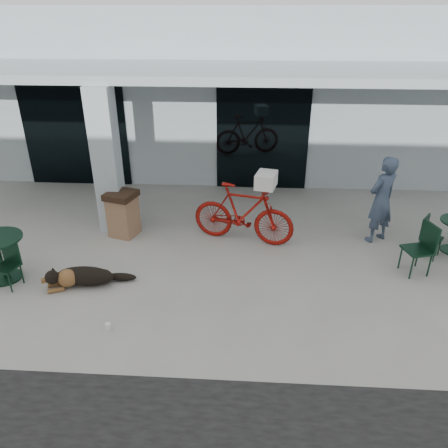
# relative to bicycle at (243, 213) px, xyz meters

# --- Properties ---
(ground) EXTENTS (80.00, 80.00, 0.00)m
(ground) POSITION_rel_bicycle_xyz_m (-1.38, -1.90, -0.64)
(ground) COLOR #A4A39B
(ground) RESTS_ON ground
(building) EXTENTS (22.00, 7.00, 4.50)m
(building) POSITION_rel_bicycle_xyz_m (-1.38, 6.60, 1.61)
(building) COLOR silver
(building) RESTS_ON ground
(storefront_glass_left) EXTENTS (2.80, 0.06, 2.70)m
(storefront_glass_left) POSITION_rel_bicycle_xyz_m (-4.58, 3.08, 0.71)
(storefront_glass_left) COLOR black
(storefront_glass_left) RESTS_ON ground
(storefront_glass_right) EXTENTS (2.40, 0.06, 2.70)m
(storefront_glass_right) POSITION_rel_bicycle_xyz_m (0.42, 3.08, 0.71)
(storefront_glass_right) COLOR black
(storefront_glass_right) RESTS_ON ground
(column) EXTENTS (0.50, 0.50, 3.12)m
(column) POSITION_rel_bicycle_xyz_m (-2.88, 0.40, 0.92)
(column) COLOR silver
(column) RESTS_ON ground
(overhang) EXTENTS (22.00, 2.80, 0.18)m
(overhang) POSITION_rel_bicycle_xyz_m (-1.38, 1.70, 2.57)
(overhang) COLOR silver
(overhang) RESTS_ON column
(bicycle) EXTENTS (2.22, 1.10, 1.28)m
(bicycle) POSITION_rel_bicycle_xyz_m (0.00, 0.00, 0.00)
(bicycle) COLOR maroon
(bicycle) RESTS_ON ground
(laundry_basket) EXTENTS (0.48, 0.58, 0.30)m
(laundry_basket) POSITION_rel_bicycle_xyz_m (0.44, -0.11, 0.79)
(laundry_basket) COLOR white
(laundry_basket) RESTS_ON bicycle
(dog) EXTENTS (1.25, 0.82, 0.40)m
(dog) POSITION_rel_bicycle_xyz_m (-2.77, -1.80, -0.44)
(dog) COLOR black
(dog) RESTS_ON ground
(cup_near_dog) EXTENTS (0.11, 0.11, 0.10)m
(cup_near_dog) POSITION_rel_bicycle_xyz_m (-2.02, -2.97, -0.59)
(cup_near_dog) COLOR white
(cup_near_dog) RESTS_ON ground
(cafe_table_near) EXTENTS (1.16, 1.16, 0.85)m
(cafe_table_near) POSITION_rel_bicycle_xyz_m (-4.33, -1.70, -0.22)
(cafe_table_near) COLOR #113220
(cafe_table_near) RESTS_ON ground
(cafe_chair_near) EXTENTS (0.46, 0.49, 0.82)m
(cafe_chair_near) POSITION_rel_bicycle_xyz_m (-4.10, -1.94, -0.23)
(cafe_chair_near) COLOR #113220
(cafe_chair_near) RESTS_ON ground
(cafe_chair_far_a) EXTENTS (0.55, 0.54, 0.83)m
(cafe_chair_far_a) POSITION_rel_bicycle_xyz_m (3.72, -0.40, -0.23)
(cafe_chair_far_a) COLOR #113220
(cafe_chair_far_a) RESTS_ON ground
(cafe_chair_far_b) EXTENTS (0.60, 0.57, 1.00)m
(cafe_chair_far_b) POSITION_rel_bicycle_xyz_m (3.23, -1.03, -0.14)
(cafe_chair_far_b) COLOR #113220
(cafe_chair_far_b) RESTS_ON ground
(person) EXTENTS (0.81, 0.75, 1.86)m
(person) POSITION_rel_bicycle_xyz_m (2.83, 0.22, 0.29)
(person) COLOR #3A4A62
(person) RESTS_ON ground
(trash_receptacle) EXTENTS (0.73, 0.73, 1.00)m
(trash_receptacle) POSITION_rel_bicycle_xyz_m (-2.58, 0.13, -0.14)
(trash_receptacle) COLOR #8B6448
(trash_receptacle) RESTS_ON ground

